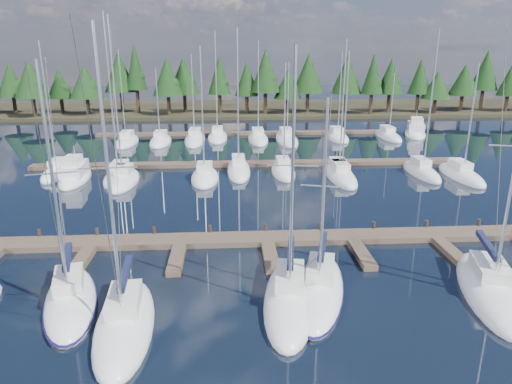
{
  "coord_description": "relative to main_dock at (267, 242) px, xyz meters",
  "views": [
    {
      "loc": [
        -2.59,
        -11.63,
        13.06
      ],
      "look_at": [
        -0.49,
        22.0,
        2.41
      ],
      "focal_mm": 32.0,
      "sensor_mm": 36.0,
      "label": 1
    }
  ],
  "objects": [
    {
      "name": "back_docks",
      "position": [
        0.0,
        32.23,
        -0.0
      ],
      "size": [
        50.0,
        21.8,
        0.4
      ],
      "color": "brown",
      "rests_on": "ground"
    },
    {
      "name": "front_sailboat_4",
      "position": [
        2.32,
        -6.76,
        0.07
      ],
      "size": [
        5.0,
        9.64,
        11.64
      ],
      "color": "silver",
      "rests_on": "ground"
    },
    {
      "name": "tree_line",
      "position": [
        -2.6,
        62.9,
        7.17
      ],
      "size": [
        187.27,
        11.77,
        13.49
      ],
      "color": "black",
      "rests_on": "far_shore"
    },
    {
      "name": "front_sailboat_5",
      "position": [
        11.81,
        -7.3,
        0.09
      ],
      "size": [
        5.38,
        9.94,
        15.37
      ],
      "color": "silver",
      "rests_on": "ground"
    },
    {
      "name": "back_sailboat_rows",
      "position": [
        0.6,
        27.93,
        0.06
      ],
      "size": [
        45.49,
        32.47,
        17.19
      ],
      "color": "silver",
      "rests_on": "ground"
    },
    {
      "name": "motor_yacht_right",
      "position": [
        26.84,
        40.38,
        0.3
      ],
      "size": [
        5.79,
        9.67,
        4.59
      ],
      "color": "silver",
      "rests_on": "ground"
    },
    {
      "name": "ground",
      "position": [
        0.0,
        12.64,
        -0.2
      ],
      "size": [
        260.0,
        260.0,
        0.0
      ],
      "primitive_type": "plane",
      "color": "black",
      "rests_on": "ground"
    },
    {
      "name": "main_dock",
      "position": [
        0.0,
        0.0,
        0.0
      ],
      "size": [
        44.0,
        6.13,
        0.9
      ],
      "color": "brown",
      "rests_on": "ground"
    },
    {
      "name": "motor_yacht_left",
      "position": [
        -18.5,
        17.64,
        0.26
      ],
      "size": [
        3.35,
        8.45,
        4.13
      ],
      "color": "silver",
      "rests_on": "ground"
    },
    {
      "name": "front_sailboat_2",
      "position": [
        -7.77,
        -9.39,
        0.09
      ],
      "size": [
        3.48,
        8.79,
        14.9
      ],
      "color": "silver",
      "rests_on": "ground"
    },
    {
      "name": "far_shore",
      "position": [
        0.0,
        72.64,
        0.1
      ],
      "size": [
        220.0,
        30.0,
        0.6
      ],
      "primitive_type": "cube",
      "color": "#2E2A19",
      "rests_on": "ground"
    },
    {
      "name": "front_sailboat_3",
      "position": [
        0.54,
        -7.58,
        0.08
      ],
      "size": [
        4.08,
        9.43,
        14.02
      ],
      "color": "silver",
      "rests_on": "ground"
    },
    {
      "name": "front_sailboat_1",
      "position": [
        -11.08,
        -7.13,
        0.08
      ],
      "size": [
        4.73,
        8.66,
        13.41
      ],
      "color": "silver",
      "rests_on": "ground"
    }
  ]
}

